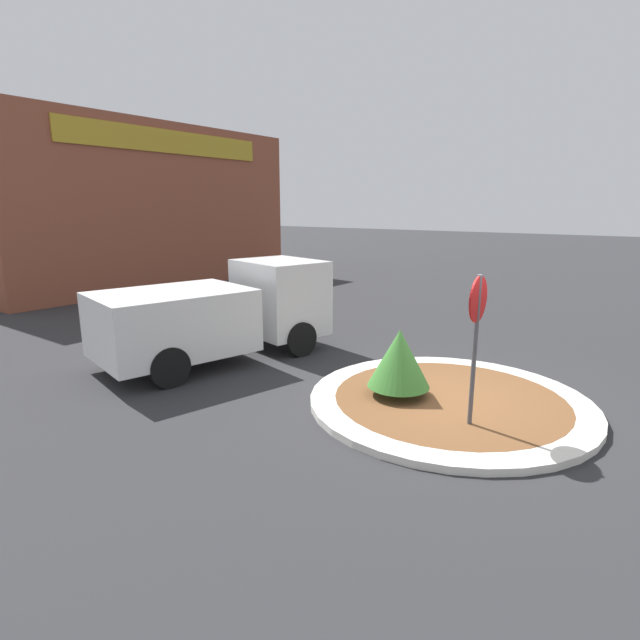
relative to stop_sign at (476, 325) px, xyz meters
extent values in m
plane|color=#2D2D30|center=(0.84, 0.68, -1.71)|extent=(120.00, 120.00, 0.00)
cylinder|color=silver|center=(0.84, 0.68, -1.65)|extent=(4.94, 4.94, 0.12)
cylinder|color=brown|center=(0.84, 0.68, -1.65)|extent=(4.05, 4.05, 0.12)
cylinder|color=#4C4C51|center=(0.00, 0.00, -0.47)|extent=(0.07, 0.07, 2.47)
cylinder|color=#B71414|center=(0.00, 0.00, 0.39)|extent=(0.70, 0.03, 0.70)
cylinder|color=brown|center=(0.42, 1.47, -1.50)|extent=(0.08, 0.08, 0.17)
cone|color=#3D7F33|center=(0.42, 1.47, -0.89)|extent=(1.11, 1.11, 1.04)
cube|color=silver|center=(1.95, 5.59, -0.45)|extent=(2.09, 2.39, 1.79)
cube|color=silver|center=(-0.78, 6.24, -0.67)|extent=(3.53, 2.83, 1.34)
cube|color=black|center=(2.52, 5.46, -0.14)|extent=(0.46, 1.81, 0.63)
cylinder|color=black|center=(2.03, 6.60, -1.30)|extent=(0.85, 0.42, 0.81)
cylinder|color=black|center=(1.57, 4.66, -1.30)|extent=(0.85, 0.42, 0.81)
cylinder|color=black|center=(-1.11, 7.34, -1.30)|extent=(0.85, 0.42, 0.81)
cylinder|color=black|center=(-1.57, 5.39, -1.30)|extent=(0.85, 0.42, 0.81)
cube|color=brown|center=(6.26, 18.17, 1.69)|extent=(13.54, 6.00, 6.80)
cube|color=#B28E23|center=(6.26, 15.14, 4.28)|extent=(9.47, 0.08, 0.90)
camera|label=1|loc=(-7.21, -2.43, 1.74)|focal=28.00mm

